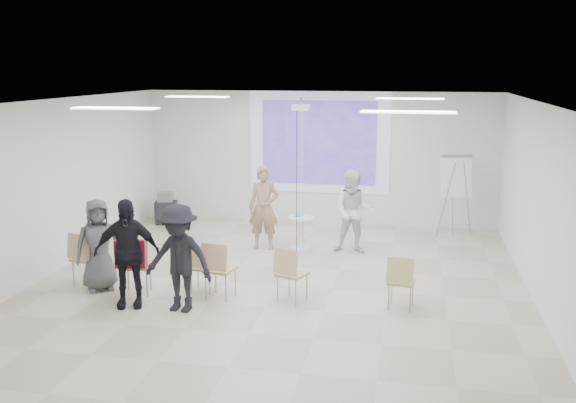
% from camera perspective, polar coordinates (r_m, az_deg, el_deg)
% --- Properties ---
extents(floor, '(8.00, 9.00, 0.10)m').
position_cam_1_polar(floor, '(10.68, -0.82, -7.72)').
color(floor, beige).
rests_on(floor, ground).
extents(ceiling, '(8.00, 9.00, 0.10)m').
position_cam_1_polar(ceiling, '(10.07, -0.87, 9.14)').
color(ceiling, white).
rests_on(ceiling, wall_back).
extents(wall_back, '(8.00, 0.10, 3.00)m').
position_cam_1_polar(wall_back, '(14.68, 2.78, 3.92)').
color(wall_back, silver).
rests_on(wall_back, floor).
extents(wall_left, '(0.10, 9.00, 3.00)m').
position_cam_1_polar(wall_left, '(11.76, -20.55, 1.17)').
color(wall_left, silver).
rests_on(wall_left, floor).
extents(wall_right, '(0.10, 9.00, 3.00)m').
position_cam_1_polar(wall_right, '(10.25, 21.91, -0.42)').
color(wall_right, silver).
rests_on(wall_right, floor).
extents(projection_halo, '(3.20, 0.01, 2.30)m').
position_cam_1_polar(projection_halo, '(14.57, 2.76, 5.25)').
color(projection_halo, silver).
rests_on(projection_halo, wall_back).
extents(projection_image, '(2.60, 0.01, 1.90)m').
position_cam_1_polar(projection_image, '(14.56, 2.75, 5.24)').
color(projection_image, '#4A31A8').
rests_on(projection_image, wall_back).
extents(pedestal_table, '(0.66, 0.66, 0.67)m').
position_cam_1_polar(pedestal_table, '(12.59, 1.17, -2.64)').
color(pedestal_table, silver).
rests_on(pedestal_table, floor).
extents(player_left, '(0.70, 0.48, 1.87)m').
position_cam_1_polar(player_left, '(12.54, -2.16, -0.07)').
color(player_left, tan).
rests_on(player_left, floor).
extents(player_right, '(0.87, 0.70, 1.79)m').
position_cam_1_polar(player_right, '(12.35, 5.87, -0.50)').
color(player_right, white).
rests_on(player_right, floor).
extents(controller_left, '(0.04, 0.12, 0.04)m').
position_cam_1_polar(controller_left, '(12.68, -1.13, 1.44)').
color(controller_left, white).
rests_on(controller_left, player_left).
extents(controller_right, '(0.04, 0.13, 0.04)m').
position_cam_1_polar(controller_right, '(12.54, 5.18, 1.17)').
color(controller_right, silver).
rests_on(controller_right, player_right).
extents(chair_far_left, '(0.50, 0.53, 0.91)m').
position_cam_1_polar(chair_far_left, '(10.96, -17.64, -4.54)').
color(chair_far_left, tan).
rests_on(chair_far_left, floor).
extents(chair_left_mid, '(0.54, 0.56, 0.94)m').
position_cam_1_polar(chair_left_mid, '(10.31, -13.41, -5.25)').
color(chair_left_mid, tan).
rests_on(chair_left_mid, floor).
extents(chair_left_inner, '(0.38, 0.41, 0.81)m').
position_cam_1_polar(chair_left_inner, '(10.28, -7.68, -5.52)').
color(chair_left_inner, tan).
rests_on(chair_left_inner, floor).
extents(chair_center, '(0.49, 0.52, 0.91)m').
position_cam_1_polar(chair_center, '(9.94, -6.26, -5.70)').
color(chair_center, tan).
rests_on(chair_center, floor).
extents(chair_right_inner, '(0.54, 0.55, 0.86)m').
position_cam_1_polar(chair_right_inner, '(9.76, 0.15, -6.14)').
color(chair_right_inner, tan).
rests_on(chair_right_inner, floor).
extents(chair_right_far, '(0.43, 0.46, 0.83)m').
position_cam_1_polar(chair_right_far, '(9.62, 9.99, -6.73)').
color(chair_right_far, tan).
rests_on(chair_right_far, floor).
extents(red_jacket, '(0.47, 0.21, 0.44)m').
position_cam_1_polar(red_jacket, '(10.15, -13.88, -4.56)').
color(red_jacket, maroon).
rests_on(red_jacket, chair_left_mid).
extents(laptop, '(0.30, 0.22, 0.02)m').
position_cam_1_polar(laptop, '(10.37, -7.50, -5.61)').
color(laptop, black).
rests_on(laptop, chair_left_inner).
extents(audience_left, '(1.23, 0.92, 1.89)m').
position_cam_1_polar(audience_left, '(9.80, -14.16, -3.79)').
color(audience_left, black).
rests_on(audience_left, floor).
extents(audience_mid, '(1.25, 0.79, 1.82)m').
position_cam_1_polar(audience_mid, '(9.47, -9.69, -4.37)').
color(audience_mid, black).
rests_on(audience_mid, floor).
extents(audience_outer, '(0.97, 0.90, 1.67)m').
position_cam_1_polar(audience_outer, '(10.68, -16.52, -3.26)').
color(audience_outer, '#545358').
rests_on(audience_outer, floor).
extents(flipchart_easel, '(0.74, 0.58, 1.76)m').
position_cam_1_polar(flipchart_easel, '(13.76, 14.71, 2.14)').
color(flipchart_easel, gray).
rests_on(flipchart_easel, floor).
extents(av_cart, '(0.56, 0.49, 0.72)m').
position_cam_1_polar(av_cart, '(14.96, -10.78, -0.67)').
color(av_cart, black).
rests_on(av_cart, floor).
extents(ceiling_projector, '(0.30, 0.25, 3.00)m').
position_cam_1_polar(ceiling_projector, '(11.54, 1.14, 7.69)').
color(ceiling_projector, white).
rests_on(ceiling_projector, ceiling).
extents(fluor_panel_nw, '(1.20, 0.30, 0.02)m').
position_cam_1_polar(fluor_panel_nw, '(12.53, -8.07, 9.20)').
color(fluor_panel_nw, white).
rests_on(fluor_panel_nw, ceiling).
extents(fluor_panel_ne, '(1.20, 0.30, 0.02)m').
position_cam_1_polar(fluor_panel_ne, '(11.86, 10.78, 8.96)').
color(fluor_panel_ne, white).
rests_on(fluor_panel_ne, ceiling).
extents(fluor_panel_sw, '(1.20, 0.30, 0.02)m').
position_cam_1_polar(fluor_panel_sw, '(9.30, -15.11, 8.01)').
color(fluor_panel_sw, white).
rests_on(fluor_panel_sw, ceiling).
extents(fluor_panel_se, '(1.20, 0.30, 0.02)m').
position_cam_1_polar(fluor_panel_se, '(8.36, 10.62, 7.82)').
color(fluor_panel_se, white).
rests_on(fluor_panel_se, ceiling).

